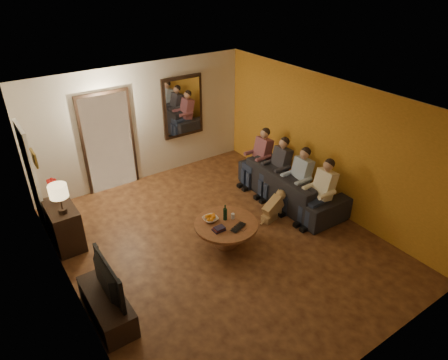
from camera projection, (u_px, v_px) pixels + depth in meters
floor at (220, 242)px, 7.18m from camera, size 5.00×6.00×0.01m
ceiling at (219, 103)px, 5.90m from camera, size 5.00×6.00×0.01m
back_wall at (142, 124)px, 8.68m from camera, size 5.00×0.02×2.60m
front_wall at (372, 289)px, 4.39m from camera, size 5.00×0.02×2.60m
left_wall at (64, 232)px, 5.30m from camera, size 0.02×6.00×2.60m
right_wall at (325, 144)px, 7.77m from camera, size 0.02×6.00×2.60m
orange_accent at (325, 144)px, 7.77m from camera, size 0.01×6.00×2.60m
kitchen_doorway at (109, 143)px, 8.40m from camera, size 1.00×0.06×2.10m
door_trim at (109, 143)px, 8.39m from camera, size 1.12×0.04×2.22m
fridge_glimpse at (121, 147)px, 8.60m from camera, size 0.45×0.03×1.70m
mirror_frame at (183, 107)px, 9.05m from camera, size 1.00×0.05×1.40m
mirror_glass at (183, 107)px, 9.03m from camera, size 0.86×0.02×1.26m
white_door at (33, 179)px, 7.10m from camera, size 0.06×0.85×2.04m
framed_art at (34, 158)px, 5.97m from camera, size 0.03×0.28×0.24m
art_canvas at (35, 158)px, 5.98m from camera, size 0.01×0.22×0.18m
dresser at (64, 225)px, 6.96m from camera, size 0.45×0.87×0.78m
table_lamp at (60, 199)px, 6.48m from camera, size 0.30×0.30×0.54m
flower_vase at (54, 190)px, 6.82m from camera, size 0.14×0.14×0.44m
tv_stand at (107, 306)px, 5.61m from camera, size 0.45×1.20×0.40m
tv at (102, 281)px, 5.37m from camera, size 0.97×0.13×0.56m
sofa at (291, 184)px, 8.28m from camera, size 2.49×1.04×0.72m
person_a at (321, 194)px, 7.46m from camera, size 0.60×0.40×1.20m
person_b at (299, 181)px, 7.89m from camera, size 0.60×0.40×1.20m
person_c at (278, 170)px, 8.32m from camera, size 0.60×0.40×1.20m
person_d at (260, 159)px, 8.75m from camera, size 0.60×0.40×1.20m
dog at (273, 206)px, 7.69m from camera, size 0.59×0.34×0.56m
coffee_table at (226, 234)px, 7.03m from camera, size 1.13×1.13×0.45m
bowl at (210, 219)px, 6.97m from camera, size 0.26×0.26×0.06m
oranges at (210, 216)px, 6.94m from camera, size 0.20×0.20×0.08m
wine_bottle at (225, 212)px, 6.94m from camera, size 0.07×0.07×0.31m
wine_glass at (233, 216)px, 7.02m from camera, size 0.06×0.06×0.10m
book_stack at (219, 229)px, 6.72m from camera, size 0.20×0.15×0.07m
laptop at (240, 229)px, 6.76m from camera, size 0.38×0.31×0.03m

